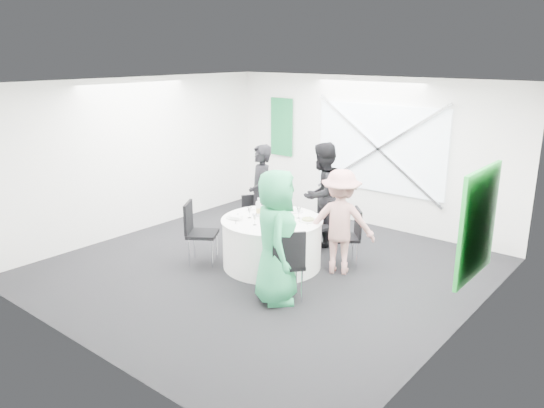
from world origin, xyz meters
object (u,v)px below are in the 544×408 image
Objects in this scene: chair_front_right at (287,259)px; person_man_back_left at (261,195)px; person_woman_green at (276,237)px; green_water_bottle at (283,214)px; chair_back_left at (253,216)px; person_woman_pink at (340,222)px; chair_front_left at (196,228)px; chair_back_right at (350,232)px; clear_water_bottle at (259,209)px; person_man_back at (322,195)px; chair_back at (321,221)px; banquet_table at (272,242)px.

person_man_back_left is at bearing -89.40° from chair_front_right.
green_water_bottle is (-0.62, 0.93, -0.02)m from person_woman_green.
person_man_back_left is (0.12, 0.06, 0.38)m from chair_back_left.
person_woman_pink is at bearing 33.17° from person_man_back_left.
person_woman_green is at bearing -131.20° from chair_front_left.
chair_front_left is at bearing -149.13° from green_water_bottle.
person_woman_pink is (0.03, -0.36, 0.27)m from chair_back_right.
clear_water_bottle is (-0.44, -0.06, 0.00)m from green_water_bottle.
person_man_back is (-0.85, 0.45, 0.36)m from chair_back_right.
chair_back_left is (-1.10, -0.46, -0.01)m from chair_back.
chair_front_left is 0.55× the size of person_man_back.
chair_back is 1.02× the size of chair_back_left.
person_woman_pink is at bearing -61.02° from chair_back_left.
chair_back is 0.48× the size of person_man_back.
chair_back is 0.54× the size of person_woman_pink.
person_woman_green is at bearing -4.32° from person_man_back_left.
person_woman_green is 1.37m from clear_water_bottle.
chair_back is 1.12m from person_man_back_left.
chair_front_left is at bearing -138.78° from clear_water_bottle.
clear_water_bottle is (-0.31, -1.29, -0.02)m from person_man_back.
person_woman_green reaches higher than chair_front_left.
person_man_back is at bearing -22.98° from person_woman_green.
chair_front_right is (0.74, -1.87, 0.10)m from chair_back.
chair_back_right is 1.03m from person_man_back.
banquet_table is at bearing -90.00° from chair_front_right.
chair_back is 2.09m from chair_front_left.
chair_back_right is at bearing 35.77° from clear_water_bottle.
person_man_back is at bearing 76.41° from clear_water_bottle.
green_water_bottle reaches higher than chair_front_right.
clear_water_bottle is at bearing -4.18° from person_woman_pink.
person_man_back_left is 5.92× the size of green_water_bottle.
chair_back_right is 2.40m from chair_front_left.
person_woman_pink reaches higher than green_water_bottle.
person_woman_green is at bearing -62.61° from chair_back.
clear_water_bottle is at bearing -172.26° from green_water_bottle.
chair_back_left is 1.27m from chair_front_left.
banquet_table is at bearing 0.00° from person_woman_pink.
person_man_back is (-0.13, 0.20, 0.40)m from chair_back.
chair_front_right is 0.34m from person_woman_green.
person_woman_pink reaches higher than banquet_table.
person_woman_pink reaches higher than clear_water_bottle.
chair_front_right reaches higher than chair_back_left.
chair_back_left is (-0.92, 0.61, 0.11)m from banquet_table.
green_water_bottle is at bearing 8.60° from person_man_back.
clear_water_bottle reaches higher than chair_back_left.
person_man_back_left reaches higher than clear_water_bottle.
person_woman_green reaches higher than person_man_back.
banquet_table is 0.98× the size of person_woman_pink.
chair_back is 1.09m from green_water_bottle.
person_man_back is 1.32m from clear_water_bottle.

